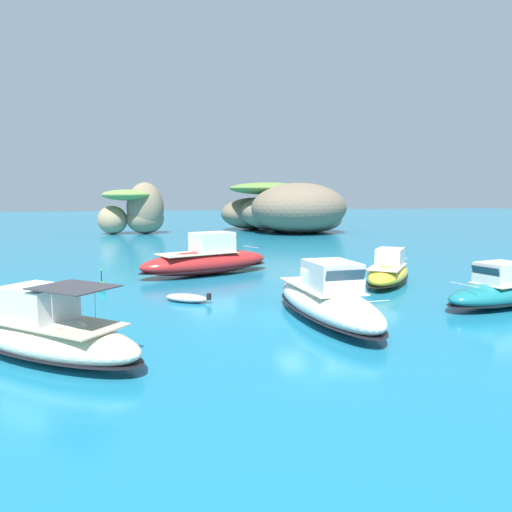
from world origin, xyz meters
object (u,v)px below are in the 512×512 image
object	(u,v)px
dinghy_tender	(187,298)
channel_buoy	(102,285)
islet_large	(285,210)
islet_small	(138,211)
motorboat_cream	(46,334)
motorboat_teal	(503,291)
motorboat_yellow	(388,272)
motorboat_white	(327,300)
motorboat_red	(207,260)

from	to	relation	value
dinghy_tender	channel_buoy	bearing A→B (deg)	134.52
islet_large	islet_small	xyz separation A→B (m)	(-24.98, 2.03, -0.00)
islet_large	dinghy_tender	distance (m)	55.82
motorboat_cream	channel_buoy	xyz separation A→B (m)	(1.44, 12.49, -0.55)
motorboat_teal	channel_buoy	world-z (taller)	motorboat_teal
dinghy_tender	motorboat_cream	bearing A→B (deg)	-129.00
dinghy_tender	channel_buoy	world-z (taller)	channel_buoy
islet_small	channel_buoy	bearing A→B (deg)	-94.75
channel_buoy	islet_small	bearing A→B (deg)	85.25
motorboat_cream	channel_buoy	bearing A→B (deg)	83.42
islet_large	channel_buoy	xyz separation A→B (m)	(-28.92, -45.35, -3.44)
islet_small	motorboat_cream	world-z (taller)	islet_small
islet_small	channel_buoy	xyz separation A→B (m)	(-3.94, -47.38, -3.43)
islet_large	motorboat_yellow	size ratio (longest dim) A/B	3.98
islet_large	motorboat_white	distance (m)	58.92
motorboat_white	dinghy_tender	xyz separation A→B (m)	(-5.95, 5.77, -0.75)
motorboat_red	channel_buoy	distance (m)	8.74
channel_buoy	motorboat_red	bearing A→B (deg)	29.51
motorboat_teal	islet_small	bearing A→B (deg)	106.45
motorboat_cream	motorboat_teal	bearing A→B (deg)	4.53
islet_large	motorboat_cream	world-z (taller)	islet_large
motorboat_yellow	motorboat_cream	xyz separation A→B (m)	(-20.30, -9.40, 0.09)
motorboat_teal	motorboat_cream	distance (m)	22.60
motorboat_yellow	motorboat_red	size ratio (longest dim) A/B	0.67
islet_small	motorboat_white	xyz separation A→B (m)	(6.77, -57.99, -2.80)
islet_small	motorboat_yellow	distance (m)	52.72
motorboat_teal	motorboat_red	distance (m)	20.19
islet_large	motorboat_red	distance (m)	46.36
islet_small	motorboat_cream	size ratio (longest dim) A/B	1.52
islet_small	dinghy_tender	size ratio (longest dim) A/B	4.59
islet_large	islet_small	size ratio (longest dim) A/B	2.42
motorboat_yellow	islet_large	bearing A→B (deg)	78.26
motorboat_yellow	dinghy_tender	size ratio (longest dim) A/B	2.79
motorboat_cream	islet_small	bearing A→B (deg)	84.87
motorboat_teal	motorboat_white	size ratio (longest dim) A/B	0.86
motorboat_yellow	motorboat_white	world-z (taller)	motorboat_white
islet_small	motorboat_yellow	bearing A→B (deg)	-73.54
motorboat_cream	channel_buoy	world-z (taller)	motorboat_cream
motorboat_yellow	motorboat_cream	bearing A→B (deg)	-155.15
islet_large	motorboat_teal	distance (m)	56.69
motorboat_yellow	channel_buoy	xyz separation A→B (m)	(-18.86, 3.09, -0.46)
motorboat_teal	motorboat_cream	bearing A→B (deg)	-175.47
islet_large	motorboat_cream	xyz separation A→B (m)	(-30.36, -57.85, -2.89)
motorboat_white	dinghy_tender	size ratio (longest dim) A/B	3.60
islet_small	motorboat_cream	xyz separation A→B (m)	(-5.38, -59.88, -2.88)
channel_buoy	motorboat_yellow	bearing A→B (deg)	-9.31
motorboat_red	motorboat_white	bearing A→B (deg)	-78.13
islet_small	motorboat_white	distance (m)	58.45
motorboat_teal	motorboat_white	xyz separation A→B (m)	(-10.38, 0.10, 0.16)
motorboat_yellow	motorboat_teal	world-z (taller)	motorboat_teal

